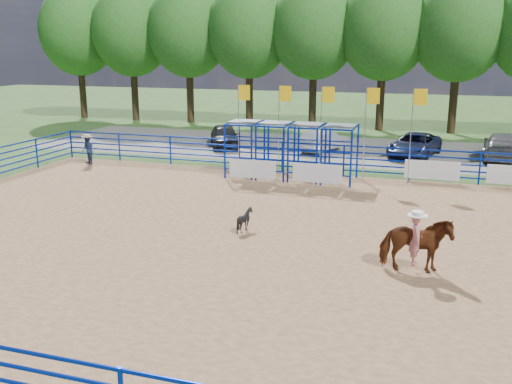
# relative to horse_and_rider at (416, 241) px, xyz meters

# --- Properties ---
(ground) EXTENTS (120.00, 120.00, 0.00)m
(ground) POSITION_rel_horse_and_rider_xyz_m (-3.77, 1.28, -0.90)
(ground) COLOR #385A24
(ground) RESTS_ON ground
(arena_dirt) EXTENTS (30.00, 20.00, 0.02)m
(arena_dirt) POSITION_rel_horse_and_rider_xyz_m (-3.77, 1.28, -0.89)
(arena_dirt) COLOR #966F4B
(arena_dirt) RESTS_ON ground
(gravel_strip) EXTENTS (40.00, 10.00, 0.01)m
(gravel_strip) POSITION_rel_horse_and_rider_xyz_m (-3.77, 18.28, -0.89)
(gravel_strip) COLOR slate
(gravel_strip) RESTS_ON ground
(horse_and_rider) EXTENTS (1.95, 1.06, 2.42)m
(horse_and_rider) POSITION_rel_horse_and_rider_xyz_m (0.00, 0.00, 0.00)
(horse_and_rider) COLOR #632F13
(horse_and_rider) RESTS_ON arena_dirt
(calf) EXTENTS (0.93, 0.91, 0.78)m
(calf) POSITION_rel_horse_and_rider_xyz_m (-5.51, 1.96, -0.49)
(calf) COLOR black
(calf) RESTS_ON arena_dirt
(spectator_cowboy) EXTENTS (0.90, 0.86, 1.53)m
(spectator_cowboy) POSITION_rel_horse_and_rider_xyz_m (-16.82, 9.95, -0.10)
(spectator_cowboy) COLOR navy
(spectator_cowboy) RESTS_ON arena_dirt
(car_a) EXTENTS (3.13, 4.29, 1.36)m
(car_a) POSITION_rel_horse_and_rider_xyz_m (-11.94, 17.01, -0.21)
(car_a) COLOR black
(car_a) RESTS_ON gravel_strip
(car_b) EXTENTS (2.56, 3.96, 1.23)m
(car_b) POSITION_rel_horse_and_rider_xyz_m (-5.99, 17.47, -0.27)
(car_b) COLOR gray
(car_b) RESTS_ON gravel_strip
(car_c) EXTENTS (3.06, 4.98, 1.29)m
(car_c) POSITION_rel_horse_and_rider_xyz_m (-0.81, 17.35, -0.25)
(car_c) COLOR #151A36
(car_c) RESTS_ON gravel_strip
(car_d) EXTENTS (2.47, 5.20, 1.46)m
(car_d) POSITION_rel_horse_and_rider_xyz_m (3.79, 17.84, -0.16)
(car_d) COLOR #525255
(car_d) RESTS_ON gravel_strip
(perimeter_fence) EXTENTS (30.10, 20.10, 1.50)m
(perimeter_fence) POSITION_rel_horse_and_rider_xyz_m (-3.77, 1.28, -0.15)
(perimeter_fence) COLOR #0723A1
(perimeter_fence) RESTS_ON ground
(chute_assembly) EXTENTS (19.32, 2.41, 4.20)m
(chute_assembly) POSITION_rel_horse_and_rider_xyz_m (-5.67, 10.12, 0.36)
(chute_assembly) COLOR #0723A1
(chute_assembly) RESTS_ON ground
(treeline) EXTENTS (56.40, 6.40, 11.24)m
(treeline) POSITION_rel_horse_and_rider_xyz_m (-3.77, 27.28, 6.63)
(treeline) COLOR #3F2B19
(treeline) RESTS_ON ground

